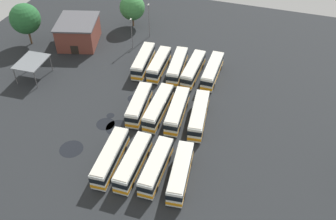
{
  "coord_description": "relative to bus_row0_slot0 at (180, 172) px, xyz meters",
  "views": [
    {
      "loc": [
        -49.79,
        -18.44,
        47.09
      ],
      "look_at": [
        0.09,
        -1.86,
        1.53
      ],
      "focal_mm": 39.7,
      "sensor_mm": 36.0,
      "label": 1
    }
  ],
  "objects": [
    {
      "name": "ground_plane",
      "position": [
        13.77,
        8.52,
        -1.85
      ],
      "size": [
        105.53,
        105.53,
        0.0
      ],
      "primitive_type": "plane",
      "color": "black"
    },
    {
      "name": "bus_row0_slot0",
      "position": [
        0.0,
        0.0,
        0.0
      ],
      "size": [
        11.02,
        3.74,
        3.49
      ],
      "color": "silver",
      "rests_on": "ground_plane"
    },
    {
      "name": "bus_row0_slot1",
      "position": [
        -0.02,
        4.03,
        -0.0
      ],
      "size": [
        10.65,
        2.68,
        3.49
      ],
      "color": "silver",
      "rests_on": "ground_plane"
    },
    {
      "name": "bus_row0_slot2",
      "position": [
        -0.33,
        7.83,
        0.0
      ],
      "size": [
        11.01,
        2.66,
        3.49
      ],
      "color": "silver",
      "rests_on": "ground_plane"
    },
    {
      "name": "bus_row0_slot3",
      "position": [
        -0.55,
        11.71,
        0.0
      ],
      "size": [
        11.38,
        3.21,
        3.49
      ],
      "color": "silver",
      "rests_on": "ground_plane"
    },
    {
      "name": "bus_row1_slot0",
      "position": [
        13.98,
        0.74,
        0.0
      ],
      "size": [
        11.44,
        3.81,
        3.49
      ],
      "color": "silver",
      "rests_on": "ground_plane"
    },
    {
      "name": "bus_row1_slot1",
      "position": [
        13.91,
        4.87,
        0.0
      ],
      "size": [
        11.06,
        3.36,
        3.49
      ],
      "color": "silver",
      "rests_on": "ground_plane"
    },
    {
      "name": "bus_row1_slot2",
      "position": [
        13.69,
        8.5,
        0.0
      ],
      "size": [
        11.29,
        2.65,
        3.49
      ],
      "color": "silver",
      "rests_on": "ground_plane"
    },
    {
      "name": "bus_row1_slot3",
      "position": [
        13.3,
        12.24,
        -0.0
      ],
      "size": [
        10.48,
        3.53,
        3.49
      ],
      "color": "silver",
      "rests_on": "ground_plane"
    },
    {
      "name": "bus_row2_slot0",
      "position": [
        28.53,
        1.6,
        0.0
      ],
      "size": [
        11.03,
        2.58,
        3.49
      ],
      "color": "silver",
      "rests_on": "ground_plane"
    },
    {
      "name": "bus_row2_slot1",
      "position": [
        27.87,
        5.61,
        0.0
      ],
      "size": [
        11.09,
        2.69,
        3.49
      ],
      "color": "silver",
      "rests_on": "ground_plane"
    },
    {
      "name": "bus_row2_slot2",
      "position": [
        27.91,
        9.2,
        0.0
      ],
      "size": [
        11.31,
        3.56,
        3.49
      ],
      "color": "silver",
      "rests_on": "ground_plane"
    },
    {
      "name": "bus_row2_slot3",
      "position": [
        27.3,
        13.14,
        -0.0
      ],
      "size": [
        10.43,
        2.95,
        3.49
      ],
      "color": "silver",
      "rests_on": "ground_plane"
    },
    {
      "name": "bus_row2_slot4",
      "position": [
        27.48,
        16.89,
        0.0
      ],
      "size": [
        11.26,
        3.6,
        3.49
      ],
      "color": "silver",
      "rests_on": "ground_plane"
    },
    {
      "name": "depot_building",
      "position": [
        32.6,
        35.55,
        1.13
      ],
      "size": [
        12.81,
        11.7,
        5.92
      ],
      "color": "brown",
      "rests_on": "ground_plane"
    },
    {
      "name": "maintenance_shelter",
      "position": [
        16.82,
        37.77,
        2.01
      ],
      "size": [
        7.3,
        5.7,
        4.12
      ],
      "color": "slate",
      "rests_on": "ground_plane"
    },
    {
      "name": "lamp_post_by_building",
      "position": [
        40.96,
        20.55,
        2.86
      ],
      "size": [
        0.56,
        0.28,
        8.58
      ],
      "color": "slate",
      "rests_on": "ground_plane"
    },
    {
      "name": "lamp_post_far_corner",
      "position": [
        34.58,
        22.49,
        2.34
      ],
      "size": [
        0.56,
        0.28,
        7.55
      ],
      "color": "slate",
      "rests_on": "ground_plane"
    },
    {
      "name": "tree_south_edge",
      "position": [
        28.63,
        46.66,
        4.75
      ],
      "size": [
        7.08,
        7.08,
        10.15
      ],
      "color": "brown",
      "rests_on": "ground_plane"
    },
    {
      "name": "tree_east_edge",
      "position": [
        44.81,
        26.52,
        3.3
      ],
      "size": [
        6.43,
        6.43,
        8.37
      ],
      "color": "brown",
      "rests_on": "ground_plane"
    },
    {
      "name": "puddle_back_corner",
      "position": [
        0.5,
        19.84,
        -1.84
      ],
      "size": [
        4.14,
        4.14,
        0.01
      ],
      "primitive_type": "cylinder",
      "color": "black",
      "rests_on": "ground_plane"
    },
    {
      "name": "puddle_between_rows",
      "position": [
        8.11,
        16.99,
        -1.84
      ],
      "size": [
        3.44,
        3.44,
        0.01
      ],
      "primitive_type": "cylinder",
      "color": "black",
      "rests_on": "ground_plane"
    },
    {
      "name": "puddle_front_lane",
      "position": [
        7.87,
        14.43,
        -1.84
      ],
      "size": [
        4.34,
        4.34,
        0.01
      ],
      "primitive_type": "cylinder",
      "color": "black",
      "rests_on": "ground_plane"
    },
    {
      "name": "puddle_centre_drain",
      "position": [
        10.51,
        17.12,
        -1.84
      ],
      "size": [
        1.52,
        1.52,
        0.01
      ],
      "primitive_type": "cylinder",
      "color": "black",
      "rests_on": "ground_plane"
    },
    {
      "name": "puddle_near_shelter",
      "position": [
        16.71,
        14.88,
        -1.84
      ],
      "size": [
        2.49,
        2.49,
        0.01
      ],
      "primitive_type": "cylinder",
      "color": "black",
      "rests_on": "ground_plane"
    }
  ]
}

